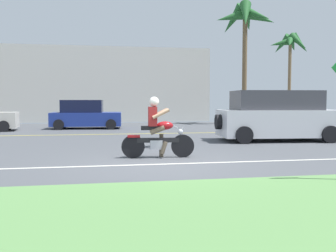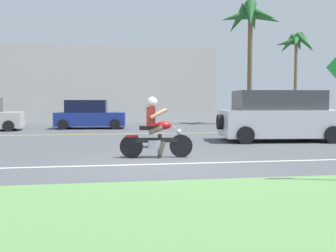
{
  "view_description": "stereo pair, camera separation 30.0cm",
  "coord_description": "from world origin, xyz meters",
  "px_view_note": "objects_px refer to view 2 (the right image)",
  "views": [
    {
      "loc": [
        -1.58,
        -9.29,
        1.57
      ],
      "look_at": [
        0.65,
        3.04,
        0.74
      ],
      "focal_mm": 41.52,
      "sensor_mm": 36.0,
      "label": 1
    },
    {
      "loc": [
        -1.29,
        -9.34,
        1.57
      ],
      "look_at": [
        0.65,
        3.04,
        0.74
      ],
      "focal_mm": 41.52,
      "sensor_mm": 36.0,
      "label": 2
    }
  ],
  "objects_px": {
    "parked_car_1": "(90,115)",
    "palm_tree_0": "(251,21)",
    "palm_tree_2": "(297,46)",
    "suv_nearby": "(279,117)",
    "motorcyclist": "(156,132)"
  },
  "relations": [
    {
      "from": "motorcyclist",
      "to": "suv_nearby",
      "type": "height_order",
      "value": "suv_nearby"
    },
    {
      "from": "parked_car_1",
      "to": "palm_tree_0",
      "type": "relative_size",
      "value": 0.49
    },
    {
      "from": "parked_car_1",
      "to": "palm_tree_0",
      "type": "height_order",
      "value": "palm_tree_0"
    },
    {
      "from": "motorcyclist",
      "to": "palm_tree_2",
      "type": "xyz_separation_m",
      "value": [
        11.76,
        15.07,
        4.64
      ]
    },
    {
      "from": "palm_tree_2",
      "to": "suv_nearby",
      "type": "bearing_deg",
      "value": -119.64
    },
    {
      "from": "motorcyclist",
      "to": "palm_tree_2",
      "type": "bearing_deg",
      "value": 52.05
    },
    {
      "from": "suv_nearby",
      "to": "motorcyclist",
      "type": "bearing_deg",
      "value": -145.17
    },
    {
      "from": "motorcyclist",
      "to": "palm_tree_0",
      "type": "relative_size",
      "value": 0.25
    },
    {
      "from": "suv_nearby",
      "to": "palm_tree_2",
      "type": "bearing_deg",
      "value": 60.36
    },
    {
      "from": "parked_car_1",
      "to": "palm_tree_0",
      "type": "xyz_separation_m",
      "value": [
        10.33,
        2.54,
        6.01
      ]
    },
    {
      "from": "palm_tree_2",
      "to": "palm_tree_0",
      "type": "bearing_deg",
      "value": -166.38
    },
    {
      "from": "motorcyclist",
      "to": "suv_nearby",
      "type": "relative_size",
      "value": 0.42
    },
    {
      "from": "suv_nearby",
      "to": "palm_tree_2",
      "type": "relative_size",
      "value": 0.76
    },
    {
      "from": "parked_car_1",
      "to": "palm_tree_2",
      "type": "xyz_separation_m",
      "value": [
        14.04,
        3.43,
        4.61
      ]
    },
    {
      "from": "parked_car_1",
      "to": "suv_nearby",
      "type": "bearing_deg",
      "value": -46.62
    }
  ]
}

